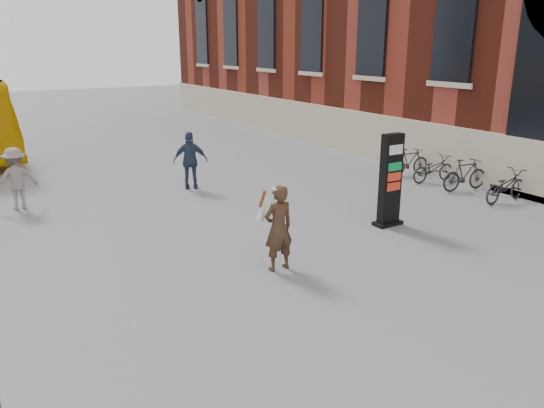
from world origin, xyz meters
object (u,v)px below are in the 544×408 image
woman (278,227)px  info_pylon (390,180)px  pedestrian_c (191,161)px  bike_7 (409,162)px  pedestrian_b (16,179)px  bike_5 (465,175)px  bike_6 (433,169)px  bike_4 (505,186)px

woman → info_pylon: bearing=-167.3°
pedestrian_c → bike_7: (7.29, -2.29, -0.43)m
pedestrian_b → bike_5: 13.33m
bike_5 → bike_6: (0.00, 1.30, -0.07)m
info_pylon → woman: (-3.88, -0.91, -0.26)m
bike_7 → woman: bearing=125.5°
bike_5 → bike_4: bearing=-172.2°
bike_5 → bike_7: (0.00, 2.39, -0.03)m
bike_6 → bike_7: bearing=4.5°
bike_7 → info_pylon: bearing=136.3°
info_pylon → bike_7: size_ratio=1.47×
pedestrian_c → pedestrian_b: bearing=20.3°
info_pylon → bike_5: 4.62m
pedestrian_b → pedestrian_c: bearing=171.3°
info_pylon → bike_4: bearing=-2.3°
bike_5 → pedestrian_c: bearing=65.1°
info_pylon → pedestrian_c: size_ratio=1.29×
pedestrian_b → bike_7: size_ratio=1.09×
info_pylon → pedestrian_b: 10.16m
bike_6 → pedestrian_c: bearing=69.7°
pedestrian_c → bike_5: 8.67m
woman → bike_5: size_ratio=1.05×
pedestrian_c → woman: bearing=107.5°
woman → bike_4: (8.27, 0.70, -0.45)m
info_pylon → woman: 3.99m
bike_4 → bike_7: bearing=-2.8°
pedestrian_b → bike_6: pedestrian_b is taller
pedestrian_c → bike_6: size_ratio=1.08×
bike_4 → woman: bearing=92.1°
woman → bike_4: size_ratio=1.00×
bike_5 → woman: bearing=112.4°
bike_4 → bike_6: bike_4 is taller
pedestrian_b → bike_4: (12.29, -6.61, -0.40)m
woman → pedestrian_c: bearing=-98.7°
pedestrian_c → bike_6: bearing=-179.1°
woman → bike_6: size_ratio=1.06×
bike_4 → bike_5: bike_5 is taller
info_pylon → pedestrian_c: info_pylon is taller
bike_4 → info_pylon: bearing=84.5°
pedestrian_b → info_pylon: bearing=137.7°
pedestrian_c → info_pylon: bearing=141.8°
bike_6 → bike_7: 1.09m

